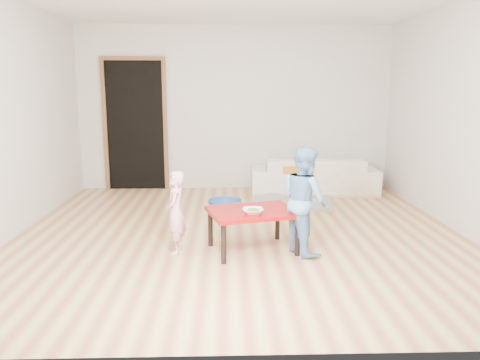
{
  "coord_description": "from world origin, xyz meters",
  "views": [
    {
      "loc": [
        -0.15,
        -5.11,
        1.6
      ],
      "look_at": [
        0.0,
        -0.2,
        0.65
      ],
      "focal_mm": 35.0,
      "sensor_mm": 36.0,
      "label": 1
    }
  ],
  "objects_px": {
    "bowl": "(253,211)",
    "sofa": "(314,175)",
    "child_blue": "(305,200)",
    "red_table": "(253,230)",
    "basin": "(225,205)",
    "child_pink": "(175,212)"
  },
  "relations": [
    {
      "from": "red_table",
      "to": "child_pink",
      "type": "bearing_deg",
      "value": -176.83
    },
    {
      "from": "red_table",
      "to": "basin",
      "type": "height_order",
      "value": "red_table"
    },
    {
      "from": "red_table",
      "to": "child_blue",
      "type": "bearing_deg",
      "value": -6.26
    },
    {
      "from": "bowl",
      "to": "sofa",
      "type": "bearing_deg",
      "value": 68.2
    },
    {
      "from": "sofa",
      "to": "child_blue",
      "type": "xyz_separation_m",
      "value": [
        -0.6,
        -2.7,
        0.25
      ]
    },
    {
      "from": "sofa",
      "to": "bowl",
      "type": "bearing_deg",
      "value": 70.63
    },
    {
      "from": "sofa",
      "to": "red_table",
      "type": "relative_size",
      "value": 2.3
    },
    {
      "from": "sofa",
      "to": "basin",
      "type": "xyz_separation_m",
      "value": [
        -1.39,
        -1.03,
        -0.21
      ]
    },
    {
      "from": "red_table",
      "to": "child_pink",
      "type": "distance_m",
      "value": 0.79
    },
    {
      "from": "red_table",
      "to": "child_blue",
      "type": "xyz_separation_m",
      "value": [
        0.51,
        -0.06,
        0.32
      ]
    },
    {
      "from": "sofa",
      "to": "basin",
      "type": "distance_m",
      "value": 1.75
    },
    {
      "from": "child_blue",
      "to": "basin",
      "type": "xyz_separation_m",
      "value": [
        -0.79,
        1.67,
        -0.46
      ]
    },
    {
      "from": "child_pink",
      "to": "bowl",
      "type": "bearing_deg",
      "value": 84.69
    },
    {
      "from": "sofa",
      "to": "child_pink",
      "type": "xyz_separation_m",
      "value": [
        -1.87,
        -2.69,
        0.13
      ]
    },
    {
      "from": "basin",
      "to": "sofa",
      "type": "bearing_deg",
      "value": 36.6
    },
    {
      "from": "sofa",
      "to": "child_blue",
      "type": "height_order",
      "value": "child_blue"
    },
    {
      "from": "sofa",
      "to": "child_blue",
      "type": "relative_size",
      "value": 1.82
    },
    {
      "from": "child_blue",
      "to": "basin",
      "type": "relative_size",
      "value": 2.36
    },
    {
      "from": "child_pink",
      "to": "basin",
      "type": "relative_size",
      "value": 1.83
    },
    {
      "from": "sofa",
      "to": "red_table",
      "type": "xyz_separation_m",
      "value": [
        -1.11,
        -2.65,
        -0.07
      ]
    },
    {
      "from": "sofa",
      "to": "child_pink",
      "type": "bearing_deg",
      "value": 57.57
    },
    {
      "from": "bowl",
      "to": "child_pink",
      "type": "bearing_deg",
      "value": 172.6
    }
  ]
}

